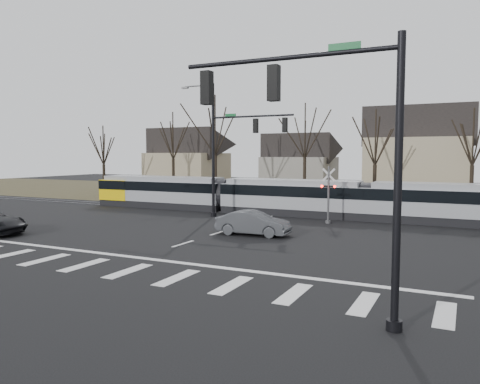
% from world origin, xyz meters
% --- Properties ---
extents(ground, '(140.00, 140.00, 0.00)m').
position_xyz_m(ground, '(0.00, 0.00, 0.00)').
color(ground, black).
extents(grass_verge, '(140.00, 28.00, 0.01)m').
position_xyz_m(grass_verge, '(0.00, 32.00, 0.01)').
color(grass_verge, '#38331E').
rests_on(grass_verge, ground).
extents(crosswalk, '(27.00, 2.60, 0.01)m').
position_xyz_m(crosswalk, '(0.00, -4.00, 0.01)').
color(crosswalk, silver).
rests_on(crosswalk, ground).
extents(stop_line, '(28.00, 0.35, 0.01)m').
position_xyz_m(stop_line, '(0.00, -1.80, 0.01)').
color(stop_line, silver).
rests_on(stop_line, ground).
extents(lane_dashes, '(0.18, 30.00, 0.01)m').
position_xyz_m(lane_dashes, '(0.00, 16.00, 0.01)').
color(lane_dashes, silver).
rests_on(lane_dashes, ground).
extents(rail_pair, '(90.00, 1.52, 0.06)m').
position_xyz_m(rail_pair, '(0.00, 15.80, 0.03)').
color(rail_pair, '#59595E').
rests_on(rail_pair, ground).
extents(tram, '(37.13, 2.76, 2.81)m').
position_xyz_m(tram, '(1.07, 16.00, 1.53)').
color(tram, gray).
rests_on(tram, ground).
extents(sedan, '(2.05, 4.60, 1.46)m').
position_xyz_m(sedan, '(2.26, 6.16, 0.73)').
color(sedan, '#43464A').
rests_on(sedan, ground).
extents(signal_pole_near_right, '(6.72, 0.44, 8.00)m').
position_xyz_m(signal_pole_near_right, '(10.11, -6.00, 5.17)').
color(signal_pole_near_right, black).
rests_on(signal_pole_near_right, ground).
extents(signal_pole_far, '(9.28, 0.44, 10.20)m').
position_xyz_m(signal_pole_far, '(-2.41, 12.50, 5.70)').
color(signal_pole_far, black).
rests_on(signal_pole_far, ground).
extents(rail_crossing_signal, '(1.08, 0.36, 4.00)m').
position_xyz_m(rail_crossing_signal, '(5.00, 12.79, 1.89)').
color(rail_crossing_signal, '#59595B').
rests_on(rail_crossing_signal, ground).
extents(tree_row, '(59.20, 7.20, 10.00)m').
position_xyz_m(tree_row, '(2.00, 26.00, 5.00)').
color(tree_row, black).
rests_on(tree_row, ground).
extents(house_a, '(9.72, 8.64, 8.60)m').
position_xyz_m(house_a, '(-20.00, 34.00, 4.46)').
color(house_a, gray).
rests_on(house_a, ground).
extents(house_b, '(8.64, 7.56, 7.65)m').
position_xyz_m(house_b, '(-5.00, 36.00, 3.97)').
color(house_b, gray).
rests_on(house_b, ground).
extents(house_c, '(10.80, 8.64, 10.10)m').
position_xyz_m(house_c, '(9.00, 33.00, 5.23)').
color(house_c, gray).
rests_on(house_c, ground).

